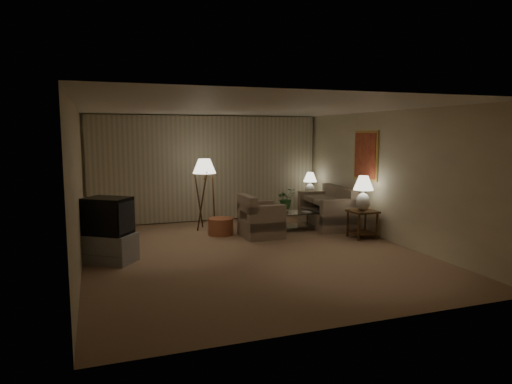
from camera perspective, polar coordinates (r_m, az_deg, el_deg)
ground at (r=8.68m, az=-0.57°, el=-7.60°), size 7.00×7.00×0.00m
room_shell at (r=9.85m, az=-3.33°, el=4.47°), size 6.04×7.02×2.72m
sofa at (r=11.13m, az=8.74°, el=-2.35°), size 1.89×1.22×0.76m
armchair at (r=9.94m, az=0.64°, el=-3.54°), size 0.89×0.84×0.73m
side_table_near at (r=10.06m, az=13.16°, el=-3.31°), size 0.55×0.55×0.60m
side_table_far at (r=12.24m, az=6.74°, el=-1.39°), size 0.46×0.39×0.60m
table_lamp_near at (r=9.97m, az=13.26°, el=0.24°), size 0.43×0.43×0.75m
table_lamp_far at (r=12.16m, az=6.78°, el=1.28°), size 0.36×0.36×0.62m
coffee_table at (r=10.65m, az=4.49°, el=-3.29°), size 1.19×0.65×0.41m
tv_cabinet at (r=8.43m, az=-17.91°, el=-6.67°), size 1.40×1.39×0.50m
crt_tv at (r=8.31m, az=-18.06°, el=-2.85°), size 1.25×1.24×0.64m
floor_lamp at (r=10.68m, az=-6.43°, el=-0.08°), size 0.54×0.54×1.66m
ottoman at (r=10.18m, az=-4.43°, el=-4.31°), size 0.73×0.73×0.37m
vase at (r=10.55m, az=3.76°, el=-2.20°), size 0.15×0.15×0.15m
flowers at (r=10.51m, az=3.77°, el=-0.51°), size 0.47×0.42×0.48m
book at (r=10.64m, az=5.95°, el=-2.52°), size 0.17×0.24×0.02m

